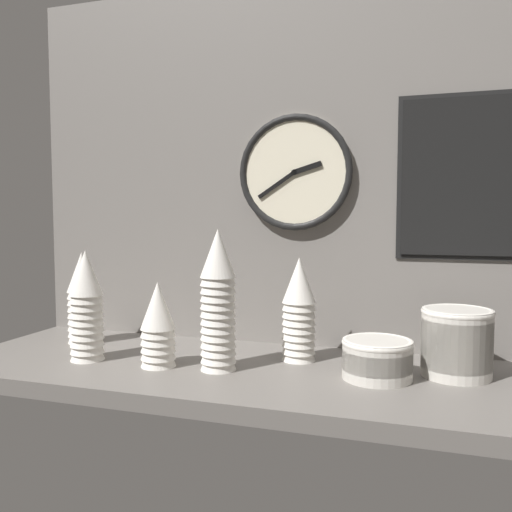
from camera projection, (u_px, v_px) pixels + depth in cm
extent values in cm
cube|color=slate|center=(258.00, 374.00, 135.55)|extent=(160.00, 56.00, 4.00)
cube|color=slate|center=(286.00, 164.00, 156.58)|extent=(160.00, 3.00, 105.00)
cone|color=white|center=(158.00, 343.00, 135.14)|extent=(8.76, 8.76, 11.80)
cone|color=white|center=(158.00, 335.00, 135.00)|extent=(8.76, 8.76, 11.80)
cone|color=white|center=(158.00, 328.00, 134.86)|extent=(8.76, 8.76, 11.80)
cone|color=white|center=(158.00, 321.00, 134.72)|extent=(8.76, 8.76, 11.80)
cone|color=white|center=(158.00, 313.00, 134.57)|extent=(8.76, 8.76, 11.80)
cone|color=white|center=(158.00, 305.00, 134.43)|extent=(8.76, 8.76, 11.80)
cone|color=white|center=(87.00, 338.00, 141.12)|extent=(8.76, 8.76, 11.80)
cone|color=white|center=(87.00, 330.00, 140.97)|extent=(8.76, 8.76, 11.80)
cone|color=white|center=(87.00, 323.00, 140.83)|extent=(8.76, 8.76, 11.80)
cone|color=white|center=(87.00, 316.00, 140.69)|extent=(8.76, 8.76, 11.80)
cone|color=white|center=(87.00, 309.00, 140.55)|extent=(8.76, 8.76, 11.80)
cone|color=white|center=(86.00, 302.00, 140.41)|extent=(8.76, 8.76, 11.80)
cone|color=white|center=(86.00, 294.00, 140.26)|extent=(8.76, 8.76, 11.80)
cone|color=white|center=(86.00, 287.00, 140.12)|extent=(8.76, 8.76, 11.80)
cone|color=white|center=(86.00, 280.00, 139.98)|extent=(8.76, 8.76, 11.80)
cone|color=white|center=(86.00, 273.00, 139.84)|extent=(8.76, 8.76, 11.80)
cone|color=white|center=(218.00, 346.00, 132.17)|extent=(8.76, 8.76, 11.80)
cone|color=white|center=(218.00, 338.00, 132.02)|extent=(8.76, 8.76, 11.80)
cone|color=white|center=(218.00, 331.00, 131.88)|extent=(8.76, 8.76, 11.80)
cone|color=white|center=(218.00, 323.00, 131.74)|extent=(8.76, 8.76, 11.80)
cone|color=white|center=(218.00, 315.00, 131.60)|extent=(8.76, 8.76, 11.80)
cone|color=white|center=(218.00, 308.00, 131.46)|extent=(8.76, 8.76, 11.80)
cone|color=white|center=(218.00, 300.00, 131.31)|extent=(8.76, 8.76, 11.80)
cone|color=white|center=(218.00, 292.00, 131.17)|extent=(8.76, 8.76, 11.80)
cone|color=white|center=(218.00, 284.00, 131.03)|extent=(8.76, 8.76, 11.80)
cone|color=white|center=(218.00, 277.00, 130.89)|extent=(8.76, 8.76, 11.80)
cone|color=white|center=(218.00, 269.00, 130.75)|extent=(8.76, 8.76, 11.80)
cone|color=white|center=(218.00, 261.00, 130.60)|extent=(8.76, 8.76, 11.80)
cone|color=white|center=(218.00, 253.00, 130.46)|extent=(8.76, 8.76, 11.80)
cone|color=white|center=(299.00, 338.00, 140.76)|extent=(8.76, 8.76, 11.80)
cone|color=white|center=(299.00, 331.00, 140.62)|extent=(8.76, 8.76, 11.80)
cone|color=white|center=(299.00, 323.00, 140.48)|extent=(8.76, 8.76, 11.80)
cone|color=white|center=(299.00, 316.00, 140.34)|extent=(8.76, 8.76, 11.80)
cone|color=white|center=(299.00, 309.00, 140.20)|extent=(8.76, 8.76, 11.80)
cone|color=white|center=(299.00, 302.00, 140.05)|extent=(8.76, 8.76, 11.80)
cone|color=white|center=(299.00, 295.00, 139.91)|extent=(8.76, 8.76, 11.80)
cone|color=white|center=(299.00, 287.00, 139.77)|extent=(8.76, 8.76, 11.80)
cone|color=white|center=(299.00, 280.00, 139.63)|extent=(8.76, 8.76, 11.80)
cone|color=white|center=(83.00, 323.00, 160.64)|extent=(8.76, 8.76, 11.80)
cone|color=white|center=(83.00, 316.00, 160.50)|extent=(8.76, 8.76, 11.80)
cone|color=white|center=(83.00, 310.00, 160.36)|extent=(8.76, 8.76, 11.80)
cone|color=white|center=(83.00, 304.00, 160.22)|extent=(8.76, 8.76, 11.80)
cone|color=white|center=(82.00, 297.00, 160.07)|extent=(8.76, 8.76, 11.80)
cone|color=white|center=(82.00, 291.00, 159.93)|extent=(8.76, 8.76, 11.80)
cone|color=white|center=(82.00, 285.00, 159.79)|extent=(8.76, 8.76, 11.80)
cone|color=white|center=(82.00, 278.00, 159.65)|extent=(8.76, 8.76, 11.80)
cone|color=white|center=(82.00, 272.00, 159.51)|extent=(8.76, 8.76, 11.80)
cylinder|color=beige|center=(456.00, 367.00, 127.04)|extent=(16.05, 16.05, 4.54)
cylinder|color=beige|center=(456.00, 357.00, 126.87)|extent=(16.05, 16.05, 4.54)
cylinder|color=beige|center=(457.00, 348.00, 126.70)|extent=(16.05, 16.05, 4.54)
cylinder|color=beige|center=(457.00, 338.00, 126.53)|extent=(16.05, 16.05, 4.54)
cylinder|color=beige|center=(457.00, 328.00, 126.36)|extent=(16.05, 16.05, 4.54)
cylinder|color=beige|center=(457.00, 319.00, 126.19)|extent=(16.05, 16.05, 4.54)
torus|color=white|center=(458.00, 312.00, 126.07)|extent=(16.40, 16.40, 1.63)
cylinder|color=beige|center=(377.00, 369.00, 125.12)|extent=(16.05, 16.05, 4.54)
cylinder|color=beige|center=(377.00, 359.00, 124.95)|extent=(16.05, 16.05, 4.54)
cylinder|color=beige|center=(377.00, 350.00, 124.78)|extent=(16.05, 16.05, 4.54)
torus|color=white|center=(377.00, 343.00, 124.66)|extent=(16.40, 16.40, 1.63)
cylinder|color=beige|center=(295.00, 173.00, 153.24)|extent=(32.10, 1.80, 32.10)
torus|color=black|center=(295.00, 172.00, 152.48)|extent=(32.80, 1.98, 32.80)
cube|color=black|center=(308.00, 168.00, 150.74)|extent=(8.10, 0.60, 3.67)
cube|color=black|center=(276.00, 185.00, 153.88)|extent=(11.00, 0.60, 7.75)
cylinder|color=black|center=(294.00, 172.00, 152.01)|extent=(1.61, 0.60, 1.61)
cube|color=black|center=(472.00, 177.00, 139.67)|extent=(37.43, 0.60, 43.16)
cube|color=black|center=(472.00, 177.00, 139.28)|extent=(35.03, 1.20, 40.76)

